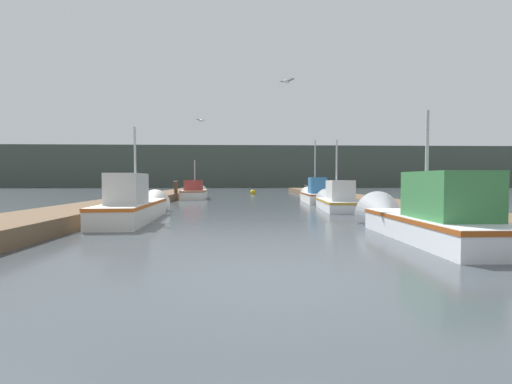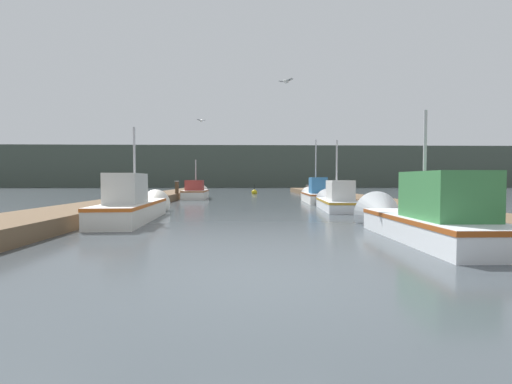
# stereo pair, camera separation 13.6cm
# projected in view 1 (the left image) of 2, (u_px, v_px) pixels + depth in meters

# --- Properties ---
(ground_plane) EXTENTS (200.00, 200.00, 0.00)m
(ground_plane) POSITION_uv_depth(u_px,v_px,m) (269.00, 282.00, 4.79)
(ground_plane) COLOR #3D4449
(dock_left) EXTENTS (2.48, 40.00, 0.45)m
(dock_left) POSITION_uv_depth(u_px,v_px,m) (144.00, 200.00, 20.53)
(dock_left) COLOR brown
(dock_left) RESTS_ON ground_plane
(dock_right) EXTENTS (2.48, 40.00, 0.45)m
(dock_right) POSITION_uv_depth(u_px,v_px,m) (352.00, 199.00, 21.00)
(dock_right) COLOR brown
(dock_right) RESTS_ON ground_plane
(distant_shore_ridge) EXTENTS (120.00, 16.00, 7.70)m
(distant_shore_ridge) POSITION_uv_depth(u_px,v_px,m) (245.00, 168.00, 70.05)
(distant_shore_ridge) COLOR #424C42
(distant_shore_ridge) RESTS_ON ground_plane
(fishing_boat_0) EXTENTS (1.66, 5.62, 3.60)m
(fishing_boat_0) POSITION_uv_depth(u_px,v_px,m) (421.00, 217.00, 8.63)
(fishing_boat_0) COLOR silver
(fishing_boat_0) RESTS_ON ground_plane
(fishing_boat_1) EXTENTS (1.70, 6.59, 3.65)m
(fishing_boat_1) POSITION_uv_depth(u_px,v_px,m) (138.00, 205.00, 12.54)
(fishing_boat_1) COLOR silver
(fishing_boat_1) RESTS_ON ground_plane
(fishing_boat_2) EXTENTS (1.87, 5.24, 3.81)m
(fishing_boat_2) POSITION_uv_depth(u_px,v_px,m) (336.00, 200.00, 16.76)
(fishing_boat_2) COLOR silver
(fishing_boat_2) RESTS_ON ground_plane
(fishing_boat_3) EXTENTS (1.62, 5.38, 4.35)m
(fishing_boat_3) POSITION_uv_depth(u_px,v_px,m) (315.00, 195.00, 22.07)
(fishing_boat_3) COLOR silver
(fishing_boat_3) RESTS_ON ground_plane
(fishing_boat_4) EXTENTS (1.70, 4.46, 3.36)m
(fishing_boat_4) POSITION_uv_depth(u_px,v_px,m) (195.00, 192.00, 25.82)
(fishing_boat_4) COLOR silver
(fishing_boat_4) RESTS_ON ground_plane
(mooring_piling_0) EXTENTS (0.27, 0.27, 0.95)m
(mooring_piling_0) POSITION_uv_depth(u_px,v_px,m) (306.00, 190.00, 31.01)
(mooring_piling_0) COLOR #473523
(mooring_piling_0) RESTS_ON ground_plane
(mooring_piling_1) EXTENTS (0.37, 0.37, 1.12)m
(mooring_piling_1) POSITION_uv_depth(u_px,v_px,m) (350.00, 197.00, 17.14)
(mooring_piling_1) COLOR #473523
(mooring_piling_1) RESTS_ON ground_plane
(mooring_piling_3) EXTENTS (0.29, 0.29, 1.35)m
(mooring_piling_3) POSITION_uv_depth(u_px,v_px,m) (176.00, 190.00, 24.19)
(mooring_piling_3) COLOR #473523
(mooring_piling_3) RESTS_ON ground_plane
(channel_buoy) EXTENTS (0.57, 0.57, 1.07)m
(channel_buoy) POSITION_uv_depth(u_px,v_px,m) (253.00, 192.00, 34.21)
(channel_buoy) COLOR gold
(channel_buoy) RESTS_ON ground_plane
(seagull_lead) EXTENTS (0.49, 0.46, 0.12)m
(seagull_lead) POSITION_uv_depth(u_px,v_px,m) (287.00, 81.00, 11.73)
(seagull_lead) COLOR white
(seagull_1) EXTENTS (0.49, 0.45, 0.12)m
(seagull_1) POSITION_uv_depth(u_px,v_px,m) (201.00, 120.00, 19.03)
(seagull_1) COLOR white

